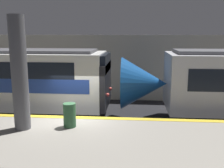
% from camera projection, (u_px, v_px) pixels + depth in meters
% --- Properties ---
extents(ground_plane, '(120.00, 120.00, 0.00)m').
position_uv_depth(ground_plane, '(74.00, 141.00, 10.65)').
color(ground_plane, black).
extents(platform, '(40.00, 4.17, 1.08)m').
position_uv_depth(platform, '(59.00, 152.00, 8.51)').
color(platform, gray).
rests_on(platform, ground).
extents(station_rear_barrier, '(50.00, 0.15, 4.22)m').
position_uv_depth(station_rear_barrier, '(97.00, 68.00, 17.07)').
color(station_rear_barrier, '#B2AD9E').
rests_on(station_rear_barrier, ground).
extents(support_pillar_near, '(0.54, 0.54, 3.86)m').
position_uv_depth(support_pillar_near, '(19.00, 74.00, 8.75)').
color(support_pillar_near, '#56565B').
rests_on(support_pillar_near, platform).
extents(trash_bin, '(0.44, 0.44, 0.85)m').
position_uv_depth(trash_bin, '(70.00, 115.00, 9.20)').
color(trash_bin, '#2D5B38').
rests_on(trash_bin, platform).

